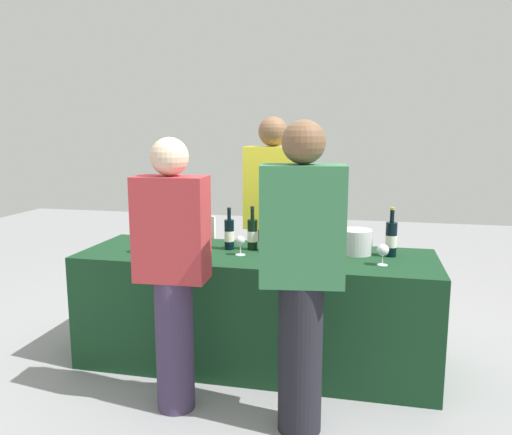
% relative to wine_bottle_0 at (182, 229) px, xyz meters
% --- Properties ---
extents(ground_plane, '(12.00, 12.00, 0.00)m').
position_rel_wine_bottle_0_xyz_m(ground_plane, '(0.60, -0.16, -0.90)').
color(ground_plane, gray).
extents(tasting_table, '(2.42, 0.79, 0.79)m').
position_rel_wine_bottle_0_xyz_m(tasting_table, '(0.60, -0.16, -0.51)').
color(tasting_table, '#14381E').
rests_on(tasting_table, ground_plane).
extents(wine_bottle_0, '(0.07, 0.07, 0.32)m').
position_rel_wine_bottle_0_xyz_m(wine_bottle_0, '(0.00, 0.00, 0.00)').
color(wine_bottle_0, black).
rests_on(wine_bottle_0, tasting_table).
extents(wine_bottle_1, '(0.08, 0.08, 0.30)m').
position_rel_wine_bottle_0_xyz_m(wine_bottle_1, '(0.13, -0.09, -0.00)').
color(wine_bottle_1, black).
rests_on(wine_bottle_1, tasting_table).
extents(wine_bottle_2, '(0.07, 0.07, 0.30)m').
position_rel_wine_bottle_0_xyz_m(wine_bottle_2, '(0.38, -0.08, -0.00)').
color(wine_bottle_2, black).
rests_on(wine_bottle_2, tasting_table).
extents(wine_bottle_3, '(0.07, 0.07, 0.31)m').
position_rel_wine_bottle_0_xyz_m(wine_bottle_3, '(0.55, -0.06, 0.00)').
color(wine_bottle_3, black).
rests_on(wine_bottle_3, tasting_table).
extents(wine_bottle_4, '(0.07, 0.07, 0.31)m').
position_rel_wine_bottle_0_xyz_m(wine_bottle_4, '(0.66, -0.08, 0.00)').
color(wine_bottle_4, black).
rests_on(wine_bottle_4, tasting_table).
extents(wine_bottle_5, '(0.07, 0.07, 0.32)m').
position_rel_wine_bottle_0_xyz_m(wine_bottle_5, '(0.98, -0.03, 0.01)').
color(wine_bottle_5, black).
rests_on(wine_bottle_5, tasting_table).
extents(wine_bottle_6, '(0.08, 0.08, 0.33)m').
position_rel_wine_bottle_0_xyz_m(wine_bottle_6, '(1.49, -0.04, 0.01)').
color(wine_bottle_6, black).
rests_on(wine_bottle_6, tasting_table).
extents(wine_glass_0, '(0.07, 0.07, 0.14)m').
position_rel_wine_bottle_0_xyz_m(wine_glass_0, '(-0.18, -0.31, -0.01)').
color(wine_glass_0, silver).
rests_on(wine_glass_0, tasting_table).
extents(wine_glass_1, '(0.07, 0.07, 0.13)m').
position_rel_wine_bottle_0_xyz_m(wine_glass_1, '(-0.11, -0.24, -0.02)').
color(wine_glass_1, silver).
rests_on(wine_glass_1, tasting_table).
extents(wine_glass_2, '(0.06, 0.06, 0.14)m').
position_rel_wine_bottle_0_xyz_m(wine_glass_2, '(0.12, -0.37, -0.01)').
color(wine_glass_2, silver).
rests_on(wine_glass_2, tasting_table).
extents(wine_glass_3, '(0.06, 0.06, 0.13)m').
position_rel_wine_bottle_0_xyz_m(wine_glass_3, '(0.20, -0.27, -0.02)').
color(wine_glass_3, silver).
rests_on(wine_glass_3, tasting_table).
extents(wine_glass_4, '(0.07, 0.07, 0.13)m').
position_rel_wine_bottle_0_xyz_m(wine_glass_4, '(0.50, -0.23, -0.02)').
color(wine_glass_4, silver).
rests_on(wine_glass_4, tasting_table).
extents(wine_glass_5, '(0.08, 0.08, 0.14)m').
position_rel_wine_bottle_0_xyz_m(wine_glass_5, '(1.44, -0.29, -0.02)').
color(wine_glass_5, silver).
rests_on(wine_glass_5, tasting_table).
extents(ice_bucket, '(0.23, 0.23, 0.17)m').
position_rel_wine_bottle_0_xyz_m(ice_bucket, '(1.26, -0.02, -0.03)').
color(ice_bucket, silver).
rests_on(ice_bucket, tasting_table).
extents(server_pouring, '(0.44, 0.25, 1.73)m').
position_rel_wine_bottle_0_xyz_m(server_pouring, '(0.59, 0.45, 0.03)').
color(server_pouring, brown).
rests_on(server_pouring, ground_plane).
extents(guest_0, '(0.41, 0.24, 1.59)m').
position_rel_wine_bottle_0_xyz_m(guest_0, '(0.27, -0.86, -0.05)').
color(guest_0, '#3F3351').
rests_on(guest_0, ground_plane).
extents(guest_1, '(0.46, 0.30, 1.68)m').
position_rel_wine_bottle_0_xyz_m(guest_1, '(1.01, -0.92, 0.00)').
color(guest_1, black).
rests_on(guest_1, ground_plane).
extents(menu_board, '(0.61, 0.13, 0.88)m').
position_rel_wine_bottle_0_xyz_m(menu_board, '(-0.26, 0.74, -0.46)').
color(menu_board, white).
rests_on(menu_board, ground_plane).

